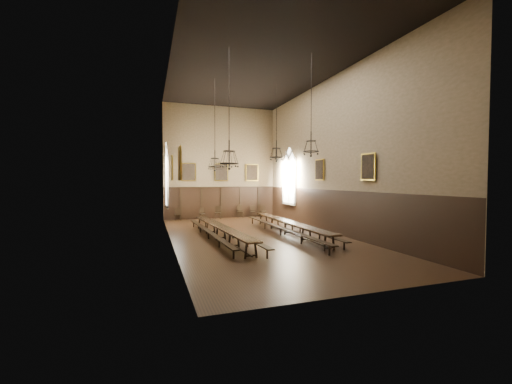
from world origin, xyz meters
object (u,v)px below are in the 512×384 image
table_left (221,233)px  chandelier_front_right (311,144)px  bench_left_inner (233,233)px  chair_6 (253,214)px  chair_2 (202,216)px  bench_right_inner (281,230)px  chandelier_back_left (215,160)px  chandelier_back_right (276,152)px  chair_3 (218,215)px  chandelier_front_left (229,156)px  table_right (289,228)px  chair_7 (263,213)px  chair_5 (240,214)px  bench_right_outer (300,230)px  bench_left_outer (209,234)px  chair_0 (178,217)px

table_left → chandelier_front_right: size_ratio=1.95×
bench_left_inner → chair_6: chair_6 is taller
table_left → chair_2: chair_2 is taller
bench_right_inner → chandelier_back_left: bearing=143.5°
bench_left_inner → chandelier_back_right: 6.03m
chair_3 → table_left: bearing=-81.9°
bench_right_inner → chandelier_front_left: 5.56m
table_right → chair_7: size_ratio=9.88×
bench_left_inner → chair_5: bearing=71.8°
chair_7 → chandelier_back_left: bearing=-125.5°
bench_right_inner → chandelier_back_right: 5.04m
bench_right_inner → chandelier_front_left: (-3.42, -2.07, 3.87)m
bench_right_inner → chair_2: 9.02m
bench_right_outer → chandelier_back_right: 5.08m
bench_left_inner → chandelier_front_left: size_ratio=1.88×
bench_right_outer → chandelier_front_left: bearing=-156.2°
bench_left_inner → chandelier_front_left: bearing=-108.6°
bench_left_outer → bench_left_inner: size_ratio=0.96×
chair_2 → chair_3: bearing=-15.4°
chair_6 → chandelier_back_left: size_ratio=0.18×
table_left → chair_3: 8.90m
chair_2 → chandelier_front_right: chandelier_front_right is taller
bench_right_outer → chandelier_back_right: bearing=103.5°
chair_5 → chandelier_back_left: size_ratio=0.20×
table_right → chandelier_back_right: (0.07, 2.00, 4.42)m
chair_0 → chair_3: bearing=-6.5°
chair_5 → chair_3: bearing=-174.1°
chandelier_back_right → chandelier_front_right: 4.91m
bench_right_inner → chair_7: bearing=76.2°
bench_right_outer → chair_0: bearing=125.0°
bench_left_inner → bench_right_outer: (3.90, -0.05, -0.03)m
chandelier_back_right → chandelier_front_left: (-4.07, -4.27, -0.62)m
table_right → chandelier_front_left: chandelier_front_left is taller
chandelier_back_left → chair_6: bearing=54.9°
chair_2 → chandelier_front_right: (3.33, -11.22, 4.49)m
bench_left_outer → bench_right_inner: bearing=-3.6°
table_left → bench_right_inner: bearing=3.1°
bench_right_inner → chair_0: bearing=119.4°
chair_7 → chair_3: bearing=-174.4°
chair_5 → chandelier_front_right: bearing=-85.0°
chair_6 → chair_2: bearing=-179.9°
chair_3 → chandelier_front_right: chandelier_front_right is taller
chandelier_front_right → chair_5: bearing=91.3°
chair_2 → chandelier_front_right: bearing=-90.9°
table_right → bench_right_outer: (0.60, -0.23, -0.11)m
chair_0 → chair_3: chair_3 is taller
chair_5 → chair_6: 1.10m
bench_right_outer → chair_6: 8.65m
chandelier_front_right → chair_0: bearing=114.8°
bench_left_inner → chandelier_front_left: (-0.70, -2.09, 3.88)m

